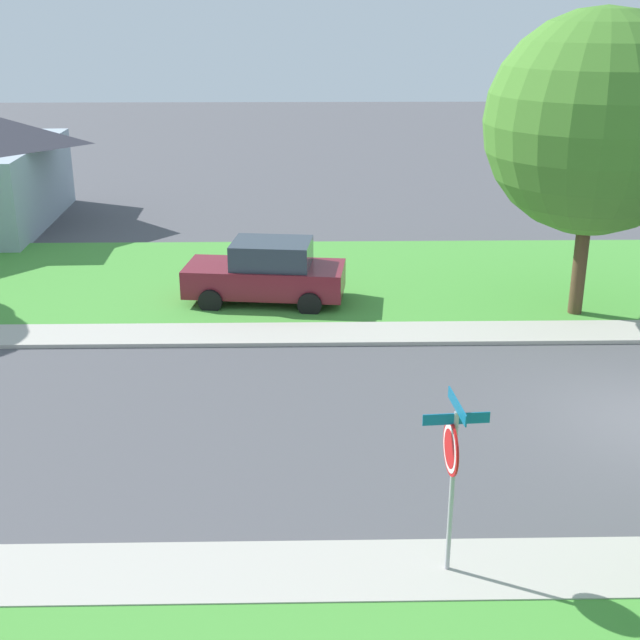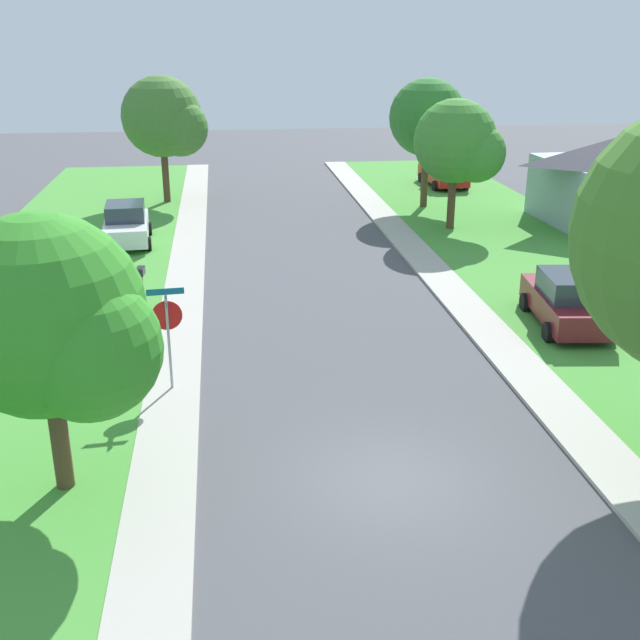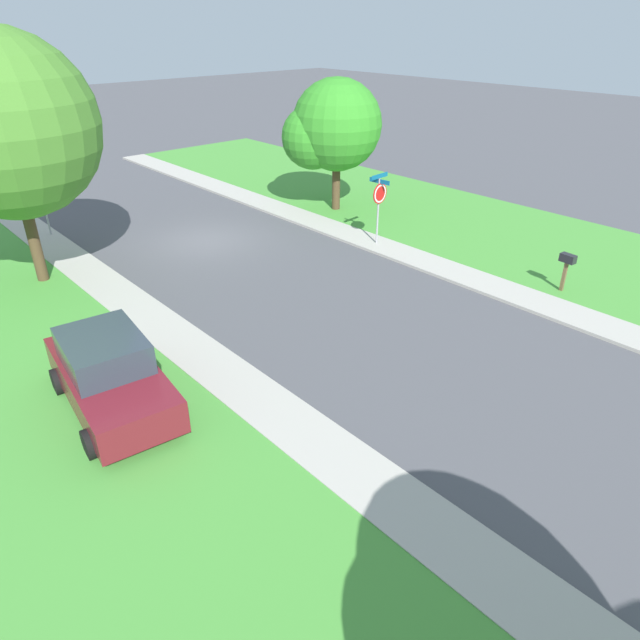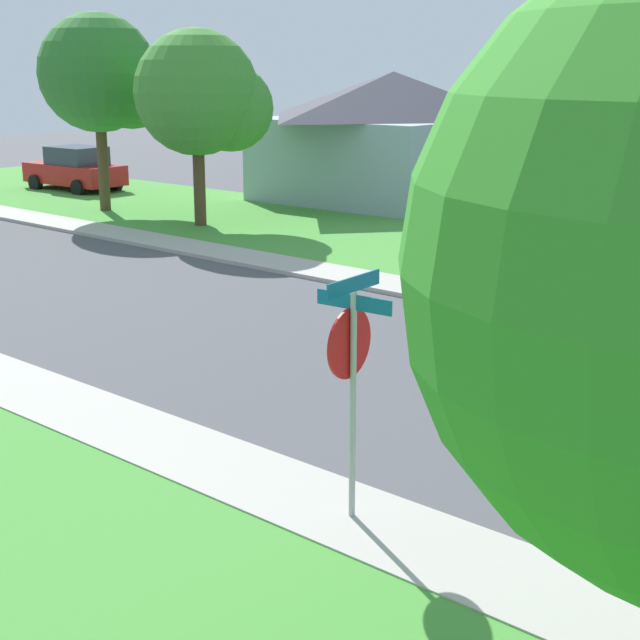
# 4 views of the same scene
# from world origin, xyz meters

# --- Properties ---
(sidewalk_east) EXTENTS (1.40, 56.00, 0.10)m
(sidewalk_east) POSITION_xyz_m (4.70, 12.00, 0.05)
(sidewalk_east) COLOR #ADA89E
(sidewalk_east) RESTS_ON ground
(lawn_east) EXTENTS (8.00, 56.00, 0.08)m
(lawn_east) POSITION_xyz_m (9.40, 12.00, 0.04)
(lawn_east) COLOR #479338
(lawn_east) RESTS_ON ground
(stop_sign_far_corner) EXTENTS (0.92, 0.92, 2.77)m
(stop_sign_far_corner) POSITION_xyz_m (-4.71, 4.90, 1.89)
(stop_sign_far_corner) COLOR #9E9EA3
(stop_sign_far_corner) RESTS_ON ground
(car_maroon_kerbside_mid) EXTENTS (2.42, 4.48, 1.76)m
(car_maroon_kerbside_mid) POSITION_xyz_m (7.22, 7.91, 0.87)
(car_maroon_kerbside_mid) COLOR maroon
(car_maroon_kerbside_mid) RESTS_ON ground
(tree_sidewalk_far) EXTENTS (5.88, 5.47, 7.73)m
(tree_sidewalk_far) POSITION_xyz_m (6.37, -0.48, 4.82)
(tree_sidewalk_far) COLOR #4C3823
(tree_sidewalk_far) RESTS_ON ground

